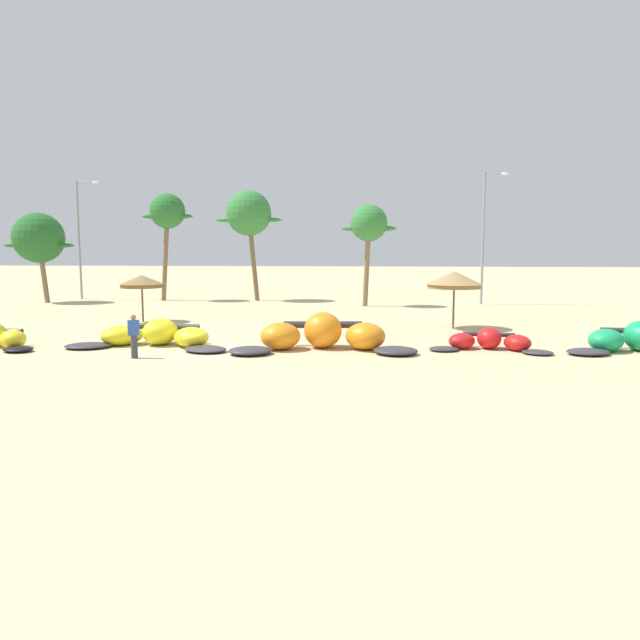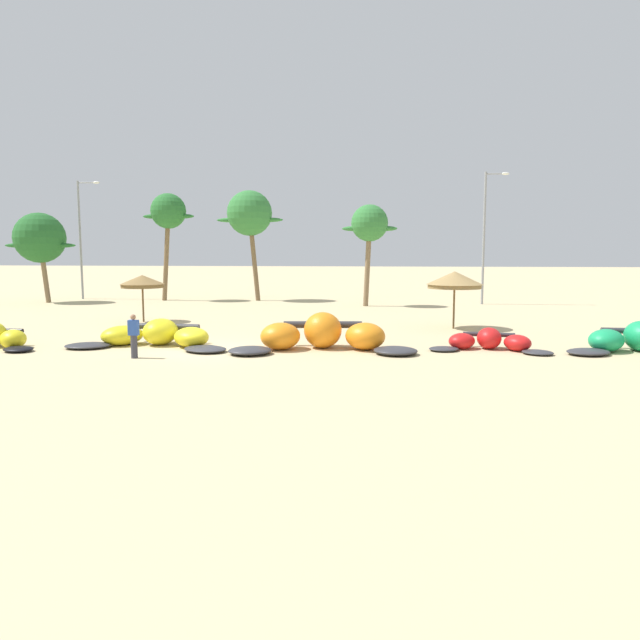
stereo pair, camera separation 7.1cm
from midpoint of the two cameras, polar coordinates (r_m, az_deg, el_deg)
ground_plane at (r=24.42m, az=-10.86°, el=-2.74°), size 260.00×260.00×0.00m
kite_left at (r=25.62m, az=-15.25°, el=-1.46°), size 7.15×3.50×1.10m
kite_left_of_center at (r=23.81m, az=0.35°, el=-1.50°), size 7.61×3.79×1.46m
kite_center at (r=24.71m, az=15.94°, el=-1.99°), size 4.89×2.54×0.86m
beach_umbrella_near_van at (r=34.37m, az=-16.55°, el=3.55°), size 2.42×2.42×2.60m
beach_umbrella_middle at (r=30.83m, az=12.79°, el=3.76°), size 2.81×2.81×2.90m
person_near_kites at (r=22.88m, az=-17.27°, el=-1.47°), size 0.36×0.24×1.62m
palm_leftmost at (r=50.17m, az=-25.15°, el=7.07°), size 5.67×3.78×6.80m
palm_left at (r=48.93m, az=-14.25°, el=9.87°), size 4.13×2.75×8.41m
palm_left_of_gap at (r=47.76m, az=-6.69°, el=10.01°), size 5.30×3.53×8.63m
palm_center_left at (r=42.70m, az=4.80°, el=9.04°), size 3.90×2.60×7.18m
lamppost_west at (r=52.72m, az=-21.75°, el=7.68°), size 1.94×0.24×9.54m
lamppost_west_center at (r=45.76m, az=15.60°, el=8.16°), size 1.76×0.24×9.62m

